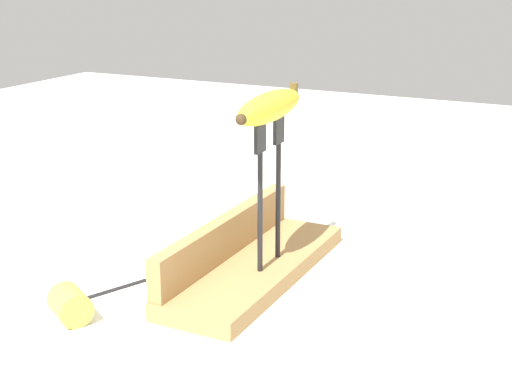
{
  "coord_description": "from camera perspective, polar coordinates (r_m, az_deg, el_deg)",
  "views": [
    {
      "loc": [
        -0.86,
        -0.43,
        0.42
      ],
      "look_at": [
        0.0,
        0.0,
        0.12
      ],
      "focal_mm": 52.67,
      "sensor_mm": 36.0,
      "label": 1
    }
  ],
  "objects": [
    {
      "name": "ground_plane",
      "position": [
        1.05,
        -0.0,
        -6.46
      ],
      "size": [
        3.0,
        3.0,
        0.0
      ],
      "primitive_type": "plane",
      "color": "white"
    },
    {
      "name": "banana_chunk_near",
      "position": [
        0.95,
        -13.94,
        -8.28
      ],
      "size": [
        0.06,
        0.07,
        0.04
      ],
      "color": "#DBD147",
      "rests_on": "ground"
    },
    {
      "name": "wooden_board",
      "position": [
        1.05,
        -0.0,
        -5.86
      ],
      "size": [
        0.37,
        0.12,
        0.02
      ],
      "primitive_type": "cube",
      "color": "#A87F4C",
      "rests_on": "ground"
    },
    {
      "name": "fork_stand_center",
      "position": [
        1.0,
        1.03,
        0.86
      ],
      "size": [
        0.08,
        0.01,
        0.2
      ],
      "color": "black",
      "rests_on": "wooden_board"
    },
    {
      "name": "fork_fallen_near",
      "position": [
        1.05,
        -8.05,
        -6.42
      ],
      "size": [
        0.18,
        0.09,
        0.01
      ],
      "color": "black",
      "rests_on": "ground"
    },
    {
      "name": "banana_raised_center",
      "position": [
        0.97,
        1.06,
        6.51
      ],
      "size": [
        0.19,
        0.05,
        0.04
      ],
      "color": "yellow",
      "rests_on": "fork_stand_center"
    },
    {
      "name": "board_backstop",
      "position": [
        1.05,
        -2.35,
        -3.38
      ],
      "size": [
        0.36,
        0.02,
        0.06
      ],
      "primitive_type": "cube",
      "color": "#A87F4C",
      "rests_on": "wooden_board"
    }
  ]
}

